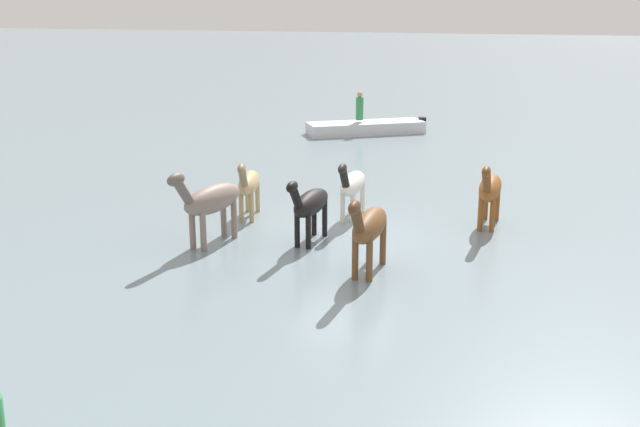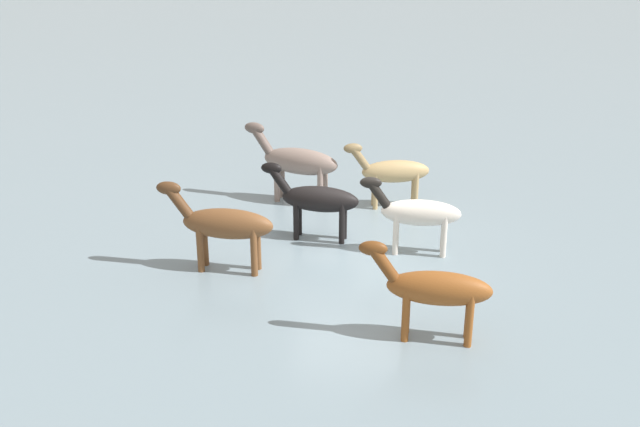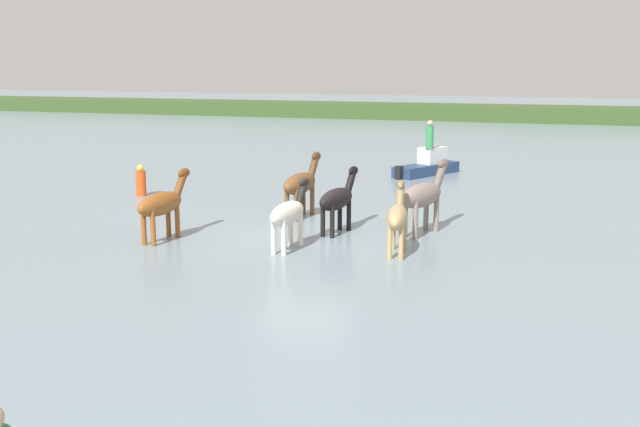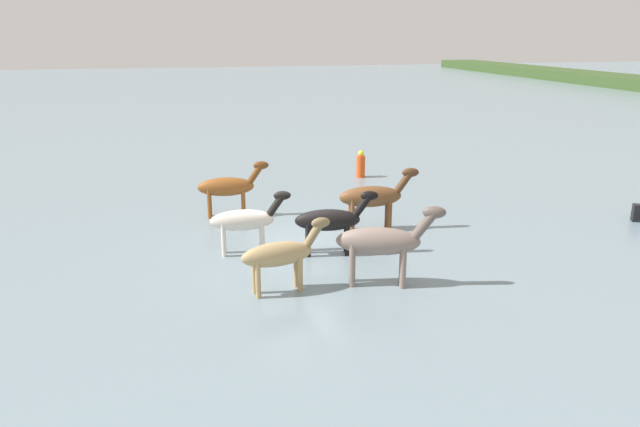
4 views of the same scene
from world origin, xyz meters
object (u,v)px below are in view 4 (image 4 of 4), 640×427
(horse_lead, at_px, (228,187))
(buoy_channel_marker, at_px, (361,165))
(horse_pinto_flank, at_px, (245,220))
(horse_dark_mare, at_px, (280,254))
(horse_gray_outer, at_px, (373,197))
(horse_dun_straggler, at_px, (331,220))
(horse_mid_herd, at_px, (382,242))

(horse_lead, bearing_deg, buoy_channel_marker, 41.50)
(horse_pinto_flank, bearing_deg, horse_dark_mare, -76.32)
(horse_pinto_flank, relative_size, horse_gray_outer, 0.90)
(horse_pinto_flank, bearing_deg, horse_dun_straggler, -11.69)
(horse_gray_outer, relative_size, horse_dark_mare, 1.12)
(horse_pinto_flank, relative_size, horse_lead, 0.94)
(horse_mid_herd, relative_size, horse_gray_outer, 1.03)
(horse_mid_herd, bearing_deg, horse_dark_mare, -166.20)
(horse_dark_mare, relative_size, buoy_channel_marker, 1.94)
(horse_mid_herd, height_order, horse_dun_straggler, horse_mid_herd)
(horse_gray_outer, distance_m, horse_lead, 4.83)
(horse_gray_outer, xyz_separation_m, buoy_channel_marker, (-6.76, 1.76, -0.54))
(horse_gray_outer, bearing_deg, horse_pinto_flank, -158.78)
(horse_mid_herd, xyz_separation_m, horse_dun_straggler, (-2.29, -0.66, -0.13))
(horse_gray_outer, bearing_deg, buoy_channel_marker, 81.20)
(horse_dun_straggler, relative_size, buoy_channel_marker, 2.01)
(horse_dark_mare, height_order, horse_lead, horse_lead)
(horse_gray_outer, xyz_separation_m, horse_lead, (-2.47, -4.15, -0.05))
(buoy_channel_marker, bearing_deg, horse_lead, -53.99)
(horse_lead, bearing_deg, horse_dun_straggler, -55.35)
(horse_lead, relative_size, buoy_channel_marker, 2.07)
(horse_dark_mare, distance_m, horse_dun_straggler, 2.75)
(horse_mid_herd, distance_m, buoy_channel_marker, 11.19)
(horse_dark_mare, bearing_deg, horse_pinto_flank, 91.46)
(horse_pinto_flank, bearing_deg, horse_mid_herd, -41.35)
(horse_mid_herd, xyz_separation_m, buoy_channel_marker, (-10.79, 2.92, -0.59))
(horse_pinto_flank, xyz_separation_m, horse_dark_mare, (2.73, 0.48, -0.01))
(horse_pinto_flank, height_order, horse_dark_mare, horse_pinto_flank)
(horse_mid_herd, distance_m, horse_dun_straggler, 2.38)
(horse_pinto_flank, bearing_deg, horse_gray_outer, 19.21)
(horse_dun_straggler, xyz_separation_m, horse_lead, (-4.20, -2.34, 0.03))
(horse_dun_straggler, bearing_deg, horse_dark_mare, -120.89)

